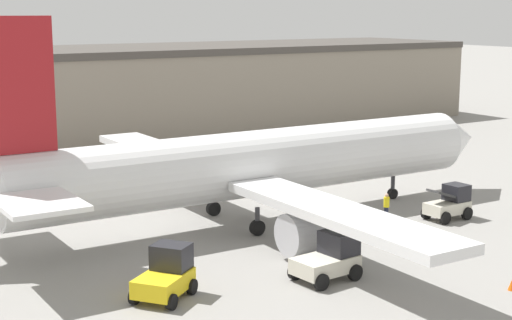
{
  "coord_description": "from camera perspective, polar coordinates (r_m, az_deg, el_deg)",
  "views": [
    {
      "loc": [
        -25.19,
        -39.22,
        12.8
      ],
      "look_at": [
        0.0,
        0.0,
        3.85
      ],
      "focal_mm": 55.0,
      "sensor_mm": 36.0,
      "label": 1
    }
  ],
  "objects": [
    {
      "name": "pushback_tug",
      "position": [
        35.92,
        -6.55,
        -8.28
      ],
      "size": [
        3.47,
        3.33,
        2.33
      ],
      "rotation": [
        0.0,
        0.0,
        0.63
      ],
      "color": "yellow",
      "rests_on": "ground_plane"
    },
    {
      "name": "ground_plane",
      "position": [
        48.33,
        -0.0,
        -4.48
      ],
      "size": [
        400.0,
        400.0,
        0.0
      ],
      "primitive_type": "plane",
      "color": "gray"
    },
    {
      "name": "airplane",
      "position": [
        47.0,
        -1.02,
        -0.42
      ],
      "size": [
        38.54,
        35.87,
        12.52
      ],
      "rotation": [
        0.0,
        0.0,
        -0.01
      ],
      "color": "silver",
      "rests_on": "ground_plane"
    },
    {
      "name": "safety_cone_near",
      "position": [
        38.63,
        18.11,
        -8.6
      ],
      "size": [
        0.36,
        0.36,
        0.55
      ],
      "color": "#EF590F",
      "rests_on": "ground_plane"
    },
    {
      "name": "ground_crew_worker",
      "position": [
        49.22,
        9.46,
        -3.29
      ],
      "size": [
        0.36,
        0.36,
        1.65
      ],
      "rotation": [
        0.0,
        0.0,
        3.91
      ],
      "color": "#1E2338",
      "rests_on": "ground_plane"
    },
    {
      "name": "belt_loader_truck",
      "position": [
        50.14,
        13.9,
        -3.05
      ],
      "size": [
        2.87,
        1.86,
        2.12
      ],
      "rotation": [
        0.0,
        0.0,
        0.03
      ],
      "color": "beige",
      "rests_on": "ground_plane"
    },
    {
      "name": "baggage_tug",
      "position": [
        38.17,
        5.38,
        -7.1
      ],
      "size": [
        3.28,
        2.39,
        2.26
      ],
      "rotation": [
        0.0,
        0.0,
        0.09
      ],
      "color": "beige",
      "rests_on": "ground_plane"
    },
    {
      "name": "terminal_building",
      "position": [
        82.03,
        -10.15,
        4.91
      ],
      "size": [
        82.91,
        16.93,
        9.04
      ],
      "color": "gray",
      "rests_on": "ground_plane"
    }
  ]
}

